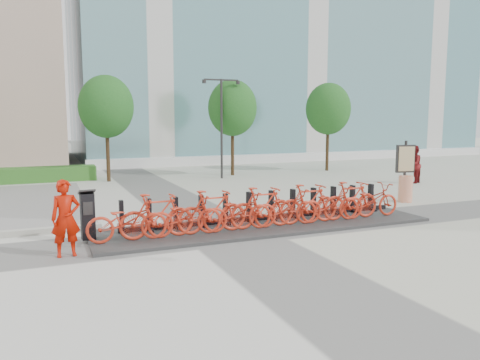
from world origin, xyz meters
name	(u,v)px	position (x,y,z in m)	size (l,w,h in m)	color
ground	(227,234)	(0.00, 0.00, 0.00)	(120.00, 120.00, 0.00)	#A9AB95
glass_building	(268,13)	(14.00, 26.00, 12.00)	(32.00, 16.00, 24.00)	teal
hedge_b	(30,175)	(-5.00, 13.20, 0.35)	(6.00, 1.20, 0.70)	#3C692E
tree_1	(106,107)	(-1.50, 12.00, 3.59)	(2.60, 2.60, 5.10)	#513820
tree_2	(232,108)	(5.00, 12.00, 3.59)	(2.60, 2.60, 5.10)	#513820
tree_3	(328,109)	(11.00, 12.00, 3.59)	(2.60, 2.60, 5.10)	#513820
streetlamp	(221,117)	(4.00, 11.00, 3.13)	(2.00, 0.20, 5.00)	black
dock_pad	(266,225)	(1.30, 0.30, 0.04)	(9.60, 2.40, 0.08)	#333333
dock_rail_posts	(261,206)	(1.36, 0.77, 0.51)	(8.02, 0.50, 0.85)	black
bike_0	(127,220)	(-2.60, -0.05, 0.59)	(0.67, 1.93, 1.01)	red
bike_1	(157,216)	(-1.88, -0.05, 0.64)	(0.53, 1.87, 1.13)	red
bike_2	(185,216)	(-1.16, -0.05, 0.59)	(0.67, 1.93, 1.01)	red
bike_3	(212,211)	(-0.44, -0.05, 0.64)	(0.53, 1.87, 1.13)	red
bike_4	(238,211)	(0.28, -0.05, 0.59)	(0.67, 1.93, 1.01)	red
bike_5	(262,207)	(1.00, -0.05, 0.64)	(0.53, 1.87, 1.13)	red
bike_6	(286,207)	(1.72, -0.05, 0.59)	(0.67, 1.93, 1.01)	red
bike_7	(308,204)	(2.44, -0.05, 0.64)	(0.53, 1.87, 1.13)	red
bike_8	(330,204)	(3.16, -0.05, 0.59)	(0.67, 1.93, 1.01)	red
bike_9	(351,200)	(3.88, -0.05, 0.64)	(0.53, 1.87, 1.13)	red
bike_10	(371,200)	(4.60, -0.05, 0.59)	(0.67, 1.93, 1.01)	red
kiosk	(88,215)	(-3.46, 0.50, 0.68)	(0.40, 0.35, 1.25)	black
worker_red	(66,218)	(-4.00, -0.52, 0.85)	(0.62, 0.41, 1.71)	#A81102
pedestrian	(414,164)	(11.69, 5.75, 0.89)	(0.86, 0.67, 1.78)	maroon
construction_barrel	(405,189)	(7.76, 1.95, 0.48)	(0.50, 0.50, 0.96)	#ED5312
map_sign	(405,161)	(7.80, 2.06, 1.48)	(0.74, 0.23, 2.23)	black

